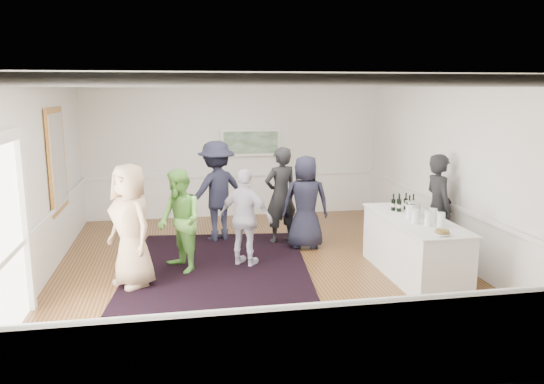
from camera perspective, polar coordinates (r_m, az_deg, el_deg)
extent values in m
plane|color=brown|center=(9.21, -1.24, -8.27)|extent=(8.00, 8.00, 0.00)
cube|color=white|center=(8.69, -1.33, 12.06)|extent=(7.00, 8.00, 0.02)
cube|color=white|center=(8.96, -23.97, 0.79)|extent=(0.02, 8.00, 3.20)
cube|color=white|center=(9.96, 19.03, 2.10)|extent=(0.02, 8.00, 3.20)
cube|color=white|center=(12.74, -4.11, 4.53)|extent=(7.00, 0.02, 3.20)
cube|color=white|center=(4.99, 5.97, -5.94)|extent=(7.00, 0.02, 3.20)
cube|color=#CF8C3C|center=(10.18, -22.13, 3.20)|extent=(0.04, 1.25, 1.85)
cube|color=white|center=(10.17, -22.00, 3.21)|extent=(0.01, 1.05, 1.65)
cube|color=white|center=(8.00, -25.03, -3.38)|extent=(0.10, 0.14, 2.40)
cube|color=white|center=(7.25, -26.91, -4.98)|extent=(0.02, 1.50, 2.40)
cube|color=white|center=(12.72, -2.30, 5.35)|extent=(1.44, 0.05, 0.66)
cube|color=#25622D|center=(12.68, -2.28, 5.34)|extent=(1.30, 0.01, 0.52)
cube|color=black|center=(9.38, -5.79, -7.89)|extent=(3.48, 4.32, 0.02)
cube|color=white|center=(9.03, 14.99, -5.82)|extent=(0.86, 2.37, 0.97)
cube|color=white|center=(8.90, 15.15, -2.81)|extent=(0.92, 2.43, 0.02)
imported|color=black|center=(9.89, 17.43, -1.63)|extent=(0.46, 0.70, 1.93)
imported|color=tan|center=(8.48, -14.95, -3.52)|extent=(1.06, 1.13, 1.94)
imported|color=#6DBF4C|center=(9.00, -9.90, -3.10)|extent=(0.95, 1.05, 1.74)
imported|color=silver|center=(9.17, -2.85, -2.80)|extent=(1.06, 0.90, 1.70)
imported|color=black|center=(10.75, -5.96, 0.10)|extent=(1.50, 1.23, 2.03)
imported|color=black|center=(10.52, 0.95, -0.35)|extent=(0.81, 0.66, 1.93)
imported|color=black|center=(10.19, 3.64, -1.09)|extent=(0.96, 0.69, 1.81)
cylinder|color=#6AB03E|center=(8.53, 15.14, -2.51)|extent=(0.12, 0.12, 0.24)
cylinder|color=#CB3B40|center=(8.67, 16.94, -2.39)|extent=(0.12, 0.12, 0.24)
cylinder|color=#5BA53B|center=(8.79, 14.59, -2.09)|extent=(0.12, 0.12, 0.24)
cylinder|color=white|center=(8.44, 17.72, -2.81)|extent=(0.12, 0.12, 0.24)
cylinder|color=#872553|center=(8.44, 16.47, -2.73)|extent=(0.12, 0.12, 0.24)
cylinder|color=silver|center=(9.01, 14.87, -1.81)|extent=(0.26, 0.26, 0.25)
imported|color=white|center=(7.98, 17.83, -4.28)|extent=(0.23, 0.23, 0.06)
cylinder|color=olive|center=(7.97, 17.85, -4.09)|extent=(0.19, 0.19, 0.04)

